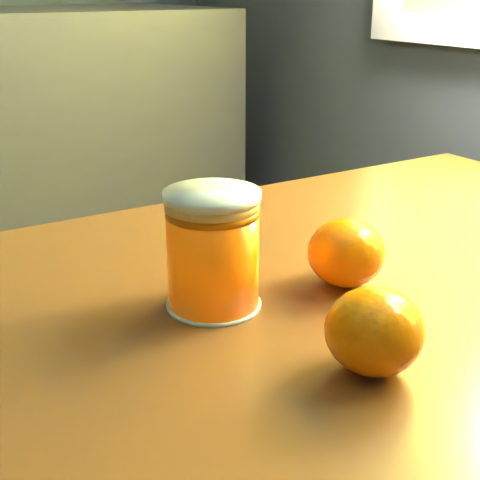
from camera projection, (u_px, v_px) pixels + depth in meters
table at (354, 382)px, 0.62m from camera, size 0.94×0.66×0.71m
juice_glass at (213, 251)px, 0.55m from camera, size 0.08×0.08×0.10m
orange_front at (374, 331)px, 0.46m from camera, size 0.08×0.08×0.06m
orange_back at (346, 253)px, 0.60m from camera, size 0.08×0.08×0.06m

